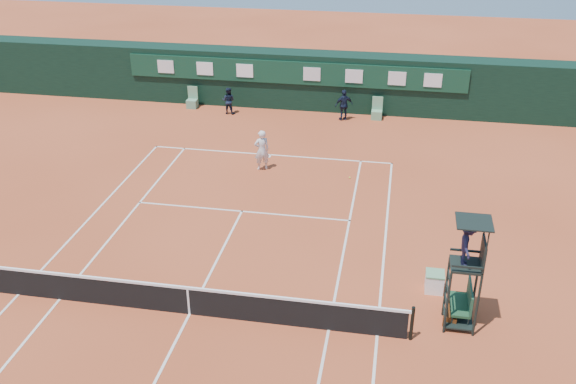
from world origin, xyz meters
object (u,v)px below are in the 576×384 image
object	(u,v)px
tennis_net	(189,300)
umpire_chair	(468,252)
player	(262,150)
player_bench	(464,301)
cooler	(434,282)

from	to	relation	value
tennis_net	umpire_chair	size ratio (longest dim) A/B	3.77
tennis_net	umpire_chair	distance (m)	8.00
player	player_bench	bearing A→B (deg)	103.99
umpire_chair	player_bench	distance (m)	1.91
umpire_chair	cooler	world-z (taller)	umpire_chair
cooler	player	xyz separation A→B (m)	(-7.14, 7.82, 0.57)
tennis_net	cooler	world-z (taller)	tennis_net
player_bench	cooler	size ratio (longest dim) A/B	1.86
player	tennis_net	bearing A→B (deg)	63.08
tennis_net	player	world-z (taller)	player
player_bench	player	bearing A→B (deg)	131.20
umpire_chair	player	bearing A→B (deg)	129.48
tennis_net	umpire_chair	xyz separation A→B (m)	(7.71, 0.88, 1.95)
tennis_net	player_bench	world-z (taller)	same
player_bench	player	world-z (taller)	player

